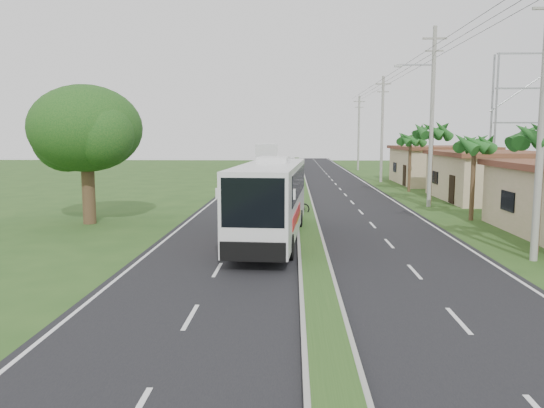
{
  "coord_description": "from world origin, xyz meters",
  "views": [
    {
      "loc": [
        -0.81,
        -18.42,
        4.75
      ],
      "look_at": [
        -1.73,
        4.78,
        1.8
      ],
      "focal_mm": 35.0,
      "sensor_mm": 36.0,
      "label": 1
    }
  ],
  "objects": [
    {
      "name": "median_strip",
      "position": [
        0.0,
        20.0,
        0.1
      ],
      "size": [
        1.2,
        160.0,
        0.18
      ],
      "color": "gray",
      "rests_on": "ground"
    },
    {
      "name": "palm_verge_d",
      "position": [
        9.3,
        28.0,
        4.55
      ],
      "size": [
        2.4,
        2.4,
        5.25
      ],
      "color": "#473321",
      "rests_on": "ground"
    },
    {
      "name": "shop_far",
      "position": [
        14.0,
        36.0,
        1.93
      ],
      "size": [
        8.6,
        11.6,
        3.82
      ],
      "color": "tan",
      "rests_on": "ground"
    },
    {
      "name": "ground",
      "position": [
        0.0,
        0.0,
        0.0
      ],
      "size": [
        180.0,
        180.0,
        0.0
      ],
      "primitive_type": "plane",
      "color": "#27491A",
      "rests_on": "ground"
    },
    {
      "name": "utility_pole_c",
      "position": [
        8.5,
        38.0,
        5.67
      ],
      "size": [
        1.6,
        0.28,
        11.0
      ],
      "color": "gray",
      "rests_on": "ground"
    },
    {
      "name": "road_asphalt",
      "position": [
        0.0,
        20.0,
        0.01
      ],
      "size": [
        14.0,
        160.0,
        0.02
      ],
      "primitive_type": "cube",
      "color": "black",
      "rests_on": "ground"
    },
    {
      "name": "palm_verge_a",
      "position": [
        9.0,
        3.0,
        4.74
      ],
      "size": [
        2.4,
        2.4,
        5.45
      ],
      "color": "#473321",
      "rests_on": "ground"
    },
    {
      "name": "lane_edge_right",
      "position": [
        6.7,
        20.0,
        0.0
      ],
      "size": [
        0.12,
        160.0,
        0.01
      ],
      "primitive_type": "cube",
      "color": "silver",
      "rests_on": "ground"
    },
    {
      "name": "lane_edge_left",
      "position": [
        -6.7,
        20.0,
        0.0
      ],
      "size": [
        0.12,
        160.0,
        0.01
      ],
      "primitive_type": "cube",
      "color": "silver",
      "rests_on": "ground"
    },
    {
      "name": "palm_verge_b",
      "position": [
        9.4,
        12.0,
        4.36
      ],
      "size": [
        2.4,
        2.4,
        5.05
      ],
      "color": "#473321",
      "rests_on": "ground"
    },
    {
      "name": "utility_pole_a",
      "position": [
        8.5,
        2.0,
        5.67
      ],
      "size": [
        1.6,
        0.28,
        11.0
      ],
      "color": "gray",
      "rests_on": "ground"
    },
    {
      "name": "utility_pole_d",
      "position": [
        8.5,
        58.0,
        5.42
      ],
      "size": [
        1.6,
        0.28,
        10.5
      ],
      "color": "gray",
      "rests_on": "ground"
    },
    {
      "name": "utility_pole_b",
      "position": [
        8.47,
        18.0,
        6.26
      ],
      "size": [
        3.2,
        0.28,
        12.0
      ],
      "color": "gray",
      "rests_on": "ground"
    },
    {
      "name": "coach_bus_far",
      "position": [
        -4.64,
        55.89,
        2.16
      ],
      "size": [
        3.68,
        13.26,
        3.82
      ],
      "rotation": [
        0.0,
        0.0,
        0.06
      ],
      "color": "white",
      "rests_on": "ground"
    },
    {
      "name": "shop_mid",
      "position": [
        14.0,
        22.0,
        1.86
      ],
      "size": [
        7.6,
        10.6,
        3.67
      ],
      "color": "tan",
      "rests_on": "ground"
    },
    {
      "name": "motorcyclist",
      "position": [
        -0.7,
        13.37,
        0.74
      ],
      "size": [
        1.95,
        0.98,
        2.11
      ],
      "rotation": [
        0.0,
        0.0,
        0.25
      ],
      "color": "black",
      "rests_on": "ground"
    },
    {
      "name": "shade_tree",
      "position": [
        -12.11,
        10.02,
        5.03
      ],
      "size": [
        6.3,
        6.0,
        7.54
      ],
      "color": "#473321",
      "rests_on": "ground"
    },
    {
      "name": "palm_verge_c",
      "position": [
        8.8,
        19.0,
        5.12
      ],
      "size": [
        2.4,
        2.4,
        5.85
      ],
      "color": "#473321",
      "rests_on": "ground"
    },
    {
      "name": "coach_bus_main",
      "position": [
        -1.8,
        5.54,
        2.1
      ],
      "size": [
        3.23,
        11.96,
        3.82
      ],
      "rotation": [
        0.0,
        0.0,
        -0.07
      ],
      "color": "silver",
      "rests_on": "ground"
    }
  ]
}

